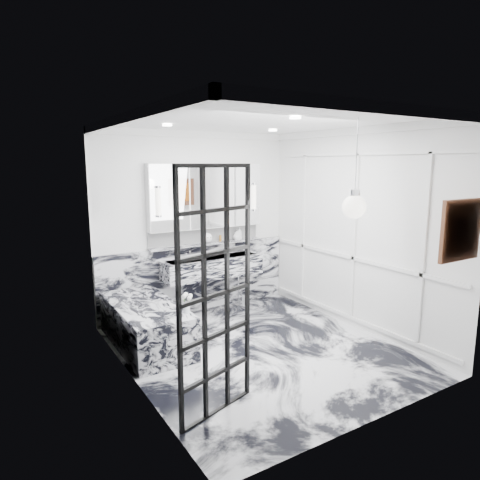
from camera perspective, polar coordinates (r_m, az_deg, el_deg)
floor at (r=5.58m, az=2.72°, el=-14.37°), size 3.60×3.60×0.00m
ceiling at (r=5.10m, az=2.99°, el=15.60°), size 3.60×3.60×0.00m
wall_back at (r=6.70m, az=-5.88°, el=2.25°), size 3.60×0.00×3.60m
wall_front at (r=3.85m, az=18.21°, el=-4.11°), size 3.60×0.00×3.60m
wall_left at (r=4.47m, az=-14.34°, el=-1.97°), size 0.00×3.60×3.60m
wall_right at (r=6.20m, az=15.15°, el=1.30°), size 0.00×3.60×3.60m
marble_clad_back at (r=6.86m, az=-5.66°, el=-5.04°), size 3.18×0.05×1.05m
marble_clad_left at (r=4.49m, az=-14.13°, el=-2.70°), size 0.02×3.56×2.68m
panel_molding at (r=6.20m, az=14.98°, el=0.37°), size 0.03×3.40×2.30m
soap_bottle_a at (r=7.01m, az=-0.07°, el=0.90°), size 0.09×0.10×0.20m
soap_bottle_b at (r=6.98m, az=-0.41°, el=0.78°), size 0.10×0.10×0.18m
soap_bottle_c at (r=6.98m, az=-0.51°, el=0.61°), size 0.11×0.11×0.14m
face_pot at (r=6.72m, az=-4.41°, el=0.27°), size 0.17×0.17×0.17m
amber_bottle at (r=6.84m, az=-2.64°, el=0.24°), size 0.04×0.04×0.10m
flower_vase at (r=5.23m, az=-7.13°, el=-8.95°), size 0.08×0.08×0.12m
crittall_door at (r=3.89m, az=-3.22°, el=-7.31°), size 0.85×0.30×2.30m
artwork at (r=4.79m, az=27.37°, el=1.18°), size 0.52×0.05×0.52m
pendant_light at (r=4.31m, az=14.99°, el=4.27°), size 0.23×0.23×0.23m
trough_sink at (r=6.68m, az=-3.70°, el=-3.60°), size 1.60×0.45×0.30m
ledge at (r=6.75m, az=-4.39°, el=-0.51°), size 1.90×0.14×0.04m
subway_tile at (r=6.78m, az=-4.65°, el=0.69°), size 1.90×0.03×0.23m
mirror_cabinet at (r=6.66m, az=-4.50°, el=5.85°), size 1.90×0.16×1.00m
sconce_left at (r=6.24m, az=-10.83°, el=5.05°), size 0.07×0.07×0.40m
sconce_right at (r=6.99m, az=1.88°, el=5.75°), size 0.07×0.07×0.40m
bathtub at (r=5.73m, az=-12.45°, el=-10.94°), size 0.75×1.65×0.55m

